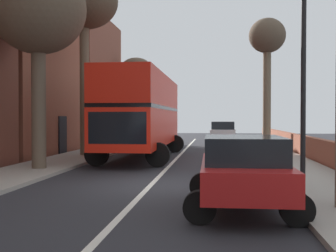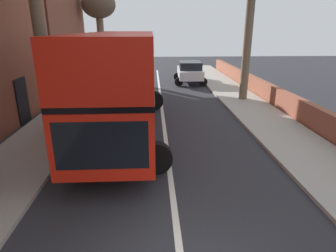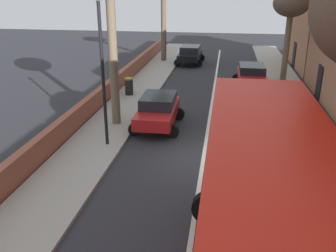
{
  "view_description": "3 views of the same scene",
  "coord_description": "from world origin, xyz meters",
  "views": [
    {
      "loc": [
        1.92,
        -12.14,
        2.0
      ],
      "look_at": [
        0.22,
        2.45,
        1.71
      ],
      "focal_mm": 43.81,
      "sensor_mm": 36.0,
      "label": 1
    },
    {
      "loc": [
        -0.48,
        -3.56,
        4.23
      ],
      "look_at": [
        -0.02,
        4.91,
        1.32
      ],
      "focal_mm": 30.67,
      "sensor_mm": 36.0,
      "label": 2
    },
    {
      "loc": [
        -0.68,
        13.79,
        6.74
      ],
      "look_at": [
        1.15,
        2.12,
        2.18
      ],
      "focal_mm": 39.41,
      "sensor_mm": 36.0,
      "label": 3
    }
  ],
  "objects": [
    {
      "name": "street_tree_left_2",
      "position": [
        -4.9,
        22.67,
        5.77
      ],
      "size": [
        2.83,
        2.83,
        7.08
      ],
      "color": "brown",
      "rests_on": "sidewalk_left"
    },
    {
      "name": "double_decker_bus",
      "position": [
        -1.7,
        7.96,
        2.35
      ],
      "size": [
        3.57,
        10.65,
        4.06
      ],
      "color": "red",
      "rests_on": "ground"
    },
    {
      "name": "parked_car_white_right_1",
      "position": [
        2.5,
        19.42,
        0.97
      ],
      "size": [
        2.62,
        4.16,
        1.72
      ],
      "color": "silver",
      "rests_on": "ground"
    }
  ]
}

